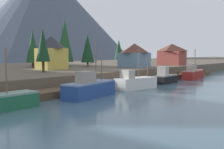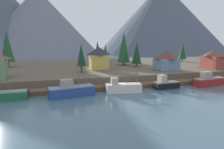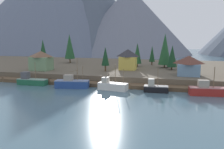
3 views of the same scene
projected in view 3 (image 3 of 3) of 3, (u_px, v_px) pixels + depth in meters
ground_plane at (129, 78)px, 84.85m from camera, size 400.00×400.00×1.00m
dock at (117, 85)px, 67.50m from camera, size 80.00×4.00×1.60m
shoreline_bank at (135, 69)px, 96.03m from camera, size 400.00×56.00×2.50m
mountain_west_peak at (50, 5)px, 216.88m from camera, size 157.34×157.34×83.79m
mountain_central_peak at (90, 14)px, 221.37m from camera, size 139.05×139.05×68.03m
mountain_east_peak at (129, 21)px, 195.26m from camera, size 100.30×100.30×53.20m
fishing_boat_green at (31, 81)px, 70.49m from camera, size 8.92×2.50×6.64m
fishing_boat_blue at (72, 83)px, 66.22m from camera, size 9.44×4.30×7.93m
fishing_boat_white at (112, 86)px, 63.63m from camera, size 8.06×3.82×6.81m
fishing_boat_black at (155, 88)px, 61.28m from camera, size 6.16×2.77×6.26m
fishing_boat_red at (208, 90)px, 57.71m from camera, size 9.20×3.52×6.95m
house_green at (41, 60)px, 82.59m from camera, size 6.88×5.72×6.59m
house_yellow at (128, 59)px, 83.65m from camera, size 5.97×4.64×7.14m
house_blue at (189, 65)px, 71.26m from camera, size 6.66×6.20×5.92m
conifer_near_left at (70, 46)px, 104.96m from camera, size 4.41×4.41×12.60m
conifer_near_right at (152, 54)px, 97.21m from camera, size 2.36×2.36×7.81m
conifer_mid_left at (165, 49)px, 89.04m from camera, size 4.63×4.63×12.61m
conifer_mid_right at (105, 56)px, 79.72m from camera, size 2.62×2.62×8.15m
conifer_back_left at (43, 50)px, 104.59m from camera, size 3.63×3.63×10.19m
conifer_back_right at (172, 56)px, 83.18m from camera, size 3.47×3.47×8.52m
conifer_far_left at (137, 53)px, 91.84m from camera, size 3.26×3.26×9.03m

